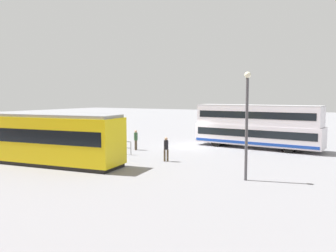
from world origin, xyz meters
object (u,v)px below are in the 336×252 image
object	(u,v)px
tram_yellow	(33,137)
info_sign	(52,130)
pedestrian_crossing	(166,147)
street_lamp	(247,116)
double_decker_bus	(257,126)
pedestrian_near_railing	(136,138)

from	to	relation	value
tram_yellow	info_sign	size ratio (longest dim) A/B	5.94
pedestrian_crossing	street_lamp	world-z (taller)	street_lamp
double_decker_bus	street_lamp	size ratio (longest dim) A/B	1.90
tram_yellow	pedestrian_near_railing	xyz separation A→B (m)	(-3.08, -8.22, -0.80)
pedestrian_near_railing	info_sign	distance (m)	7.98
double_decker_bus	info_sign	distance (m)	18.50
tram_yellow	pedestrian_crossing	distance (m)	9.34
pedestrian_crossing	info_sign	distance (m)	12.52
pedestrian_crossing	info_sign	xyz separation A→B (m)	(12.46, -1.05, 0.55)
tram_yellow	info_sign	xyz separation A→B (m)	(4.54, -5.94, -0.23)
pedestrian_near_railing	street_lamp	xyz separation A→B (m)	(-11.38, 6.03, 2.55)
pedestrian_crossing	info_sign	size ratio (longest dim) A/B	0.76
tram_yellow	pedestrian_near_railing	distance (m)	8.82
pedestrian_near_railing	pedestrian_crossing	world-z (taller)	pedestrian_crossing
pedestrian_near_railing	pedestrian_crossing	xyz separation A→B (m)	(-4.84, 3.33, 0.01)
pedestrian_near_railing	street_lamp	distance (m)	13.13
double_decker_bus	info_sign	world-z (taller)	double_decker_bus
pedestrian_near_railing	info_sign	bearing A→B (deg)	16.67
pedestrian_near_railing	info_sign	world-z (taller)	info_sign
street_lamp	pedestrian_near_railing	bearing A→B (deg)	-27.91
pedestrian_crossing	pedestrian_near_railing	bearing A→B (deg)	-34.53
double_decker_bus	street_lamp	world-z (taller)	street_lamp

